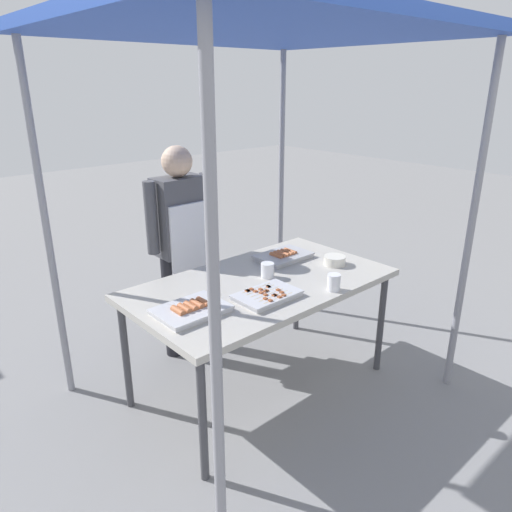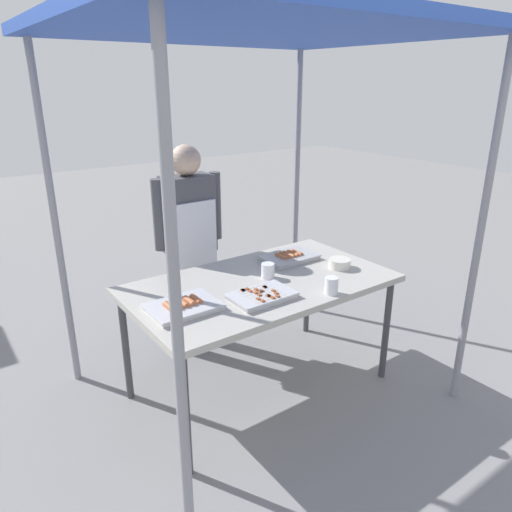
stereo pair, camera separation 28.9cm
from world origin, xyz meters
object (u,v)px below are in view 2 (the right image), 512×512
(stall_table, at_px, (261,289))
(drink_cup_by_wok, at_px, (268,271))
(tray_grilled_sausages, at_px, (289,257))
(tray_pork_links, at_px, (183,306))
(condiment_bowl, at_px, (340,263))
(drink_cup_near_edge, at_px, (331,286))
(vendor_woman, at_px, (190,234))
(tray_meat_skewers, at_px, (262,296))

(stall_table, bearing_deg, drink_cup_by_wok, 16.68)
(drink_cup_by_wok, bearing_deg, tray_grilled_sausages, 29.09)
(tray_pork_links, distance_m, drink_cup_by_wok, 0.64)
(tray_pork_links, bearing_deg, stall_table, 6.80)
(tray_pork_links, xyz_separation_m, condiment_bowl, (1.11, -0.05, 0.01))
(drink_cup_by_wok, bearing_deg, tray_pork_links, -172.09)
(tray_pork_links, xyz_separation_m, drink_cup_near_edge, (0.78, -0.31, 0.03))
(tray_grilled_sausages, xyz_separation_m, tray_pork_links, (-0.94, -0.26, 0.00))
(tray_grilled_sausages, relative_size, condiment_bowl, 2.57)
(stall_table, distance_m, drink_cup_near_edge, 0.45)
(vendor_woman, bearing_deg, drink_cup_near_edge, 105.98)
(tray_pork_links, xyz_separation_m, vendor_woman, (0.47, 0.79, 0.11))
(drink_cup_by_wok, bearing_deg, condiment_bowl, -15.77)
(drink_cup_by_wok, bearing_deg, tray_meat_skewers, -133.79)
(tray_meat_skewers, relative_size, tray_pork_links, 0.98)
(stall_table, distance_m, tray_grilled_sausages, 0.43)
(tray_pork_links, bearing_deg, drink_cup_by_wok, 7.91)
(drink_cup_near_edge, bearing_deg, stall_table, 120.56)
(condiment_bowl, distance_m, vendor_woman, 1.06)
(tray_pork_links, relative_size, drink_cup_near_edge, 3.72)
(stall_table, xyz_separation_m, tray_meat_skewers, (-0.14, -0.20, 0.07))
(stall_table, height_order, tray_meat_skewers, tray_meat_skewers)
(tray_pork_links, height_order, vendor_woman, vendor_woman)
(tray_grilled_sausages, distance_m, condiment_bowl, 0.35)
(tray_grilled_sausages, xyz_separation_m, vendor_woman, (-0.47, 0.53, 0.11))
(drink_cup_near_edge, xyz_separation_m, vendor_woman, (-0.31, 1.10, 0.08))
(tray_grilled_sausages, height_order, tray_pork_links, tray_pork_links)
(stall_table, distance_m, vendor_woman, 0.75)
(tray_pork_links, distance_m, drink_cup_near_edge, 0.84)
(vendor_woman, bearing_deg, tray_meat_skewers, 87.03)
(condiment_bowl, xyz_separation_m, vendor_woman, (-0.64, 0.84, 0.10))
(stall_table, bearing_deg, drink_cup_near_edge, -59.44)
(condiment_bowl, bearing_deg, tray_meat_skewers, -173.29)
(drink_cup_near_edge, distance_m, vendor_woman, 1.15)
(stall_table, xyz_separation_m, vendor_woman, (-0.09, 0.72, 0.18))
(tray_grilled_sausages, bearing_deg, condiment_bowl, -61.22)
(drink_cup_near_edge, relative_size, vendor_woman, 0.07)
(stall_table, xyz_separation_m, condiment_bowl, (0.55, -0.12, 0.08))
(tray_grilled_sausages, height_order, condiment_bowl, condiment_bowl)
(tray_grilled_sausages, bearing_deg, tray_pork_links, -164.51)
(condiment_bowl, bearing_deg, drink_cup_near_edge, -141.49)
(tray_meat_skewers, bearing_deg, drink_cup_by_wok, 46.21)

